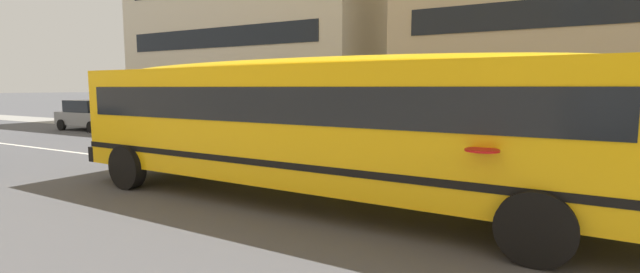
% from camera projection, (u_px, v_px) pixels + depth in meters
% --- Properties ---
extents(ground_plane, '(400.00, 400.00, 0.00)m').
position_uv_depth(ground_plane, '(389.00, 191.00, 9.80)').
color(ground_plane, '#4C4C4F').
extents(sidewalk_far, '(120.00, 3.00, 0.01)m').
position_uv_depth(sidewalk_far, '(462.00, 148.00, 16.83)').
color(sidewalk_far, gray).
rests_on(sidewalk_far, ground_plane).
extents(lane_centreline, '(110.00, 0.16, 0.01)m').
position_uv_depth(lane_centreline, '(389.00, 191.00, 9.80)').
color(lane_centreline, silver).
rests_on(lane_centreline, ground_plane).
extents(school_bus, '(13.10, 3.31, 2.92)m').
position_uv_depth(school_bus, '(322.00, 118.00, 8.62)').
color(school_bus, yellow).
rests_on(school_bus, ground_plane).
extents(parked_car_grey_past_driveway, '(3.93, 1.93, 1.64)m').
position_uv_depth(parked_car_grey_past_driveway, '(90.00, 115.00, 23.68)').
color(parked_car_grey_past_driveway, gray).
rests_on(parked_car_grey_past_driveway, ground_plane).
extents(parked_car_beige_near_corner, '(3.99, 2.05, 1.64)m').
position_uv_depth(parked_car_beige_near_corner, '(240.00, 122.00, 18.78)').
color(parked_car_beige_near_corner, '#C1B28E').
rests_on(parked_car_beige_near_corner, ground_plane).
extents(apartment_block_far_left, '(15.86, 12.99, 13.30)m').
position_uv_depth(apartment_block_far_left, '(281.00, 24.00, 29.77)').
color(apartment_block_far_left, beige).
rests_on(apartment_block_far_left, ground_plane).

